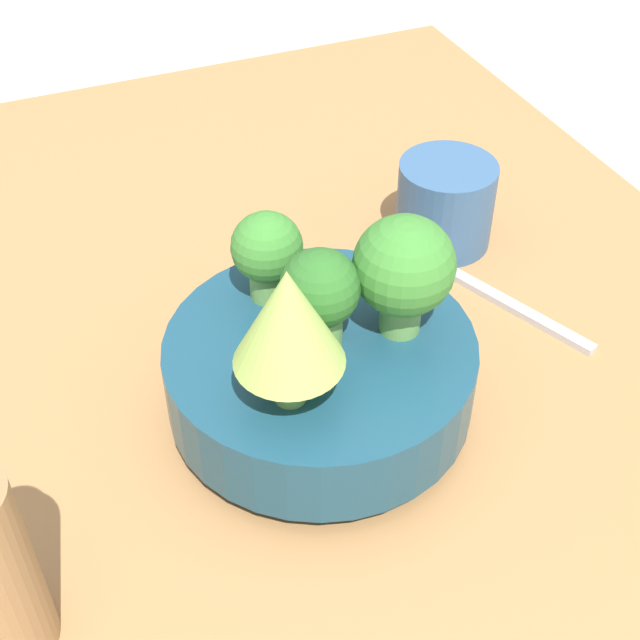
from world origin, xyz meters
TOP-DOWN VIEW (x-y plane):
  - ground_plane at (0.00, 0.00)m, footprint 6.00×6.00m
  - table at (0.00, 0.00)m, footprint 1.17×0.70m
  - bowl at (0.03, 0.04)m, footprint 0.21×0.21m
  - broccoli_floret_right at (0.09, 0.05)m, footprint 0.05×0.05m
  - romanesco_piece_far at (-0.01, 0.07)m, footprint 0.07×0.07m
  - broccoli_floret_front at (0.03, -0.02)m, footprint 0.07×0.07m
  - broccoli_floret_center at (0.03, 0.04)m, footprint 0.05×0.05m
  - cup at (0.18, -0.14)m, footprint 0.08×0.08m
  - fork at (0.09, -0.14)m, footprint 0.17×0.08m

SIDE VIEW (x-z plane):
  - ground_plane at x=0.00m, z-range 0.00..0.00m
  - table at x=0.00m, z-range 0.00..0.05m
  - fork at x=0.09m, z-range 0.05..0.05m
  - cup at x=0.18m, z-range 0.05..0.12m
  - bowl at x=0.03m, z-range 0.05..0.12m
  - broccoli_floret_right at x=0.09m, z-range 0.12..0.19m
  - broccoli_floret_center at x=0.03m, z-range 0.12..0.19m
  - broccoli_floret_front at x=0.03m, z-range 0.12..0.21m
  - romanesco_piece_far at x=-0.01m, z-range 0.13..0.23m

